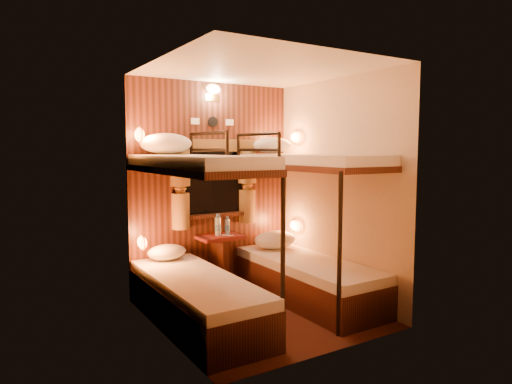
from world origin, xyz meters
TOP-DOWN VIEW (x-y plane):
  - floor at (0.00, 0.00)m, footprint 2.10×2.10m
  - ceiling at (0.00, 0.00)m, footprint 2.10×2.10m
  - wall_back at (0.00, 1.05)m, footprint 2.40×0.00m
  - wall_front at (0.00, -1.05)m, footprint 2.40×0.00m
  - wall_left at (-1.00, 0.00)m, footprint 0.00×2.40m
  - wall_right at (1.00, 0.00)m, footprint 0.00×2.40m
  - back_panel at (0.00, 1.04)m, footprint 2.00×0.03m
  - bunk_left at (-0.65, 0.07)m, footprint 0.72×1.90m
  - bunk_right at (0.65, 0.07)m, footprint 0.72×1.90m
  - window at (0.00, 1.00)m, footprint 1.00×0.12m
  - curtains at (0.00, 0.97)m, footprint 1.10×0.22m
  - back_fixtures at (0.00, 1.00)m, footprint 0.54×0.09m
  - reading_lamps at (-0.00, 0.70)m, footprint 2.00×0.20m
  - table at (0.00, 0.85)m, footprint 0.50×0.34m
  - bottle_left at (-0.03, 0.84)m, footprint 0.07×0.07m
  - bottle_right at (0.10, 0.86)m, footprint 0.06×0.06m
  - sachet_a at (0.09, 0.77)m, footprint 0.09×0.07m
  - sachet_b at (0.05, 0.83)m, footprint 0.08×0.07m
  - pillow_lower_left at (-0.65, 0.83)m, footprint 0.42×0.30m
  - pillow_lower_right at (0.65, 0.69)m, footprint 0.53×0.38m
  - pillow_upper_left at (-0.65, 0.80)m, footprint 0.55×0.39m
  - pillow_upper_right at (0.65, 0.75)m, footprint 0.48×0.35m

SIDE VIEW (x-z plane):
  - floor at x=0.00m, z-range 0.00..0.00m
  - table at x=0.00m, z-range 0.09..0.74m
  - pillow_lower_left at x=-0.65m, z-range 0.46..0.62m
  - bunk_left at x=-0.65m, z-range -0.35..1.47m
  - bunk_right at x=0.65m, z-range -0.35..1.47m
  - pillow_lower_right at x=0.65m, z-range 0.46..0.67m
  - sachet_a at x=0.09m, z-range 0.65..0.66m
  - sachet_b at x=0.05m, z-range 0.65..0.66m
  - bottle_right at x=0.10m, z-range 0.64..0.85m
  - bottle_left at x=-0.03m, z-range 0.63..0.88m
  - window at x=0.00m, z-range 0.79..1.58m
  - wall_back at x=0.00m, z-range 0.00..2.40m
  - wall_front at x=0.00m, z-range 0.00..2.40m
  - wall_left at x=-1.00m, z-range 0.00..2.40m
  - wall_right at x=1.00m, z-range 0.00..2.40m
  - back_panel at x=0.00m, z-range 0.00..2.40m
  - reading_lamps at x=0.00m, z-range 0.62..1.86m
  - curtains at x=0.00m, z-range 0.76..1.76m
  - pillow_upper_right at x=0.65m, z-range 1.59..1.78m
  - pillow_upper_left at x=-0.65m, z-range 1.59..1.80m
  - back_fixtures at x=0.00m, z-range 2.00..2.49m
  - ceiling at x=0.00m, z-range 2.40..2.40m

